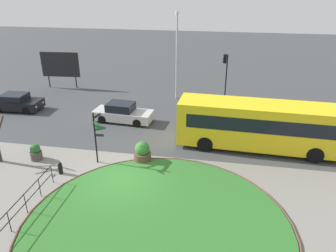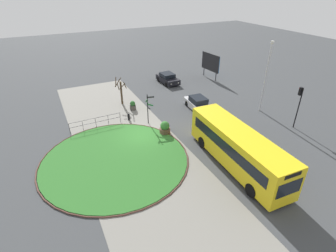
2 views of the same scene
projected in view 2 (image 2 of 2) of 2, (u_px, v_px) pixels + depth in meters
name	position (u px, v px, depth m)	size (l,w,h in m)	color
ground	(141.00, 135.00, 25.06)	(120.00, 120.00, 0.00)	#3D3F42
sidewalk_paving	(126.00, 139.00, 24.46)	(32.00, 8.87, 0.02)	gray
grass_island	(115.00, 160.00, 21.58)	(11.88, 11.88, 0.10)	#2D6B28
grass_kerb_ring	(115.00, 160.00, 21.58)	(12.19, 12.19, 0.11)	brown
signpost_directional	(148.00, 107.00, 26.16)	(0.75, 1.02, 3.22)	black
bollard_foreground	(129.00, 117.00, 27.61)	(0.25, 0.25, 0.73)	black
railing_grass_edge	(96.00, 121.00, 26.05)	(0.16, 5.12, 1.07)	black
bus_yellow	(238.00, 148.00, 20.26)	(10.38, 2.85, 3.06)	yellow
car_near_lane	(168.00, 78.00, 37.39)	(4.11, 2.06, 1.40)	black
car_far_lane	(199.00, 104.00, 29.62)	(4.67, 2.08, 1.49)	#B7B7BC
traffic_light_near	(299.00, 99.00, 25.01)	(0.49, 0.27, 4.20)	black
lamppost_tall	(266.00, 75.00, 27.75)	(0.32, 0.32, 7.70)	#B7B7BC
billboard_left	(211.00, 63.00, 38.51)	(3.91, 0.44, 3.63)	black
planter_near_signpost	(133.00, 106.00, 29.77)	(0.70, 0.70, 1.04)	#47423D
planter_kerbside	(165.00, 128.00, 25.10)	(1.04, 1.04, 1.27)	brown
street_tree_bare	(121.00, 90.00, 30.53)	(1.46, 1.48, 3.23)	#423323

